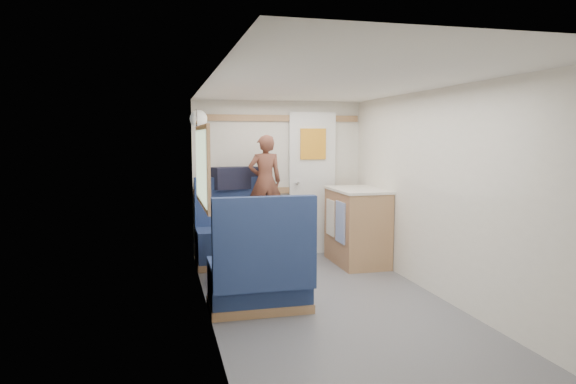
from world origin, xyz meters
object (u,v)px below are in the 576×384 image
object	(u,v)px
tray	(267,216)
person	(265,181)
duffel_bag	(235,178)
pepper_grinder	(240,213)
dome_light	(199,119)
salt_grinder	(240,211)
dinette_table	(244,231)
galley_counter	(357,226)
bread_loaf	(261,207)
tumbler_right	(249,209)
beer_glass	(266,211)
bench_near	(260,278)
tumbler_left	(227,217)
cheese_block	(262,217)
orange_fruit	(263,212)
wine_glass	(248,205)
tumbler_mid	(224,206)
bench_far	(233,240)

from	to	relation	value
tray	person	bearing A→B (deg)	79.41
duffel_bag	pepper_grinder	bearing A→B (deg)	-109.93
dome_light	salt_grinder	distance (m)	1.31
dinette_table	galley_counter	xyz separation A→B (m)	(1.47, 0.55, -0.10)
salt_grinder	bread_loaf	size ratio (longest dim) A/B	0.38
tumbler_right	beer_glass	size ratio (longest dim) A/B	1.15
tumbler_right	bench_near	bearing A→B (deg)	-93.94
bread_loaf	tumbler_right	bearing A→B (deg)	-140.76
tumbler_left	tumbler_right	xyz separation A→B (m)	(0.29, 0.53, -0.00)
duffel_bag	cheese_block	distance (m)	1.46
orange_fruit	wine_glass	distance (m)	0.17
dome_light	orange_fruit	size ratio (longest dim) A/B	2.66
tumbler_mid	pepper_grinder	distance (m)	0.45
bench_near	tray	distance (m)	0.91
galley_counter	cheese_block	bearing A→B (deg)	-147.44
duffel_bag	bread_loaf	xyz separation A→B (m)	(0.16, -0.84, -0.26)
cheese_block	tumbler_mid	bearing A→B (deg)	113.36
tumbler_right	pepper_grinder	bearing A→B (deg)	-119.53
galley_counter	pepper_grinder	bearing A→B (deg)	-158.05
wine_glass	bench_far	bearing A→B (deg)	92.29
tray	orange_fruit	bearing A→B (deg)	-167.37
tumbler_mid	bench_far	bearing A→B (deg)	70.98
duffel_bag	orange_fruit	size ratio (longest dim) A/B	7.45
bench_near	salt_grinder	world-z (taller)	bench_near
dinette_table	beer_glass	bearing A→B (deg)	-2.70
tumbler_left	beer_glass	world-z (taller)	tumbler_left
orange_fruit	wine_glass	bearing A→B (deg)	155.42
galley_counter	tumbler_left	bearing A→B (deg)	-151.35
tumbler_right	orange_fruit	bearing A→B (deg)	-67.10
pepper_grinder	tumbler_right	bearing A→B (deg)	60.47
bench_far	galley_counter	bearing A→B (deg)	-12.10
wine_glass	tray	bearing A→B (deg)	-17.05
orange_fruit	salt_grinder	xyz separation A→B (m)	(-0.21, 0.16, -0.01)
tumbler_mid	bread_loaf	bearing A→B (deg)	-14.00
bench_far	person	world-z (taller)	person
tumbler_mid	salt_grinder	size ratio (longest dim) A/B	1.26
dinette_table	duffel_bag	xyz separation A→B (m)	(0.06, 1.12, 0.47)
tray	wine_glass	size ratio (longest dim) A/B	2.17
person	bread_loaf	xyz separation A→B (m)	(-0.17, -0.56, -0.23)
tumbler_left	bread_loaf	bearing A→B (deg)	55.38
cheese_block	wine_glass	bearing A→B (deg)	108.47
bench_far	tumbler_right	bearing A→B (deg)	-84.42
dinette_table	bench_far	bearing A→B (deg)	90.00
bench_far	bread_loaf	bearing A→B (deg)	-69.05
dome_light	salt_grinder	size ratio (longest dim) A/B	2.06
bench_near	tray	xyz separation A→B (m)	(0.22, 0.77, 0.43)
tumbler_left	beer_glass	distance (m)	0.58
beer_glass	salt_grinder	size ratio (longest dim) A/B	1.03
person	cheese_block	xyz separation A→B (m)	(-0.27, -1.15, -0.25)
salt_grinder	tumbler_left	bearing A→B (deg)	-113.16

